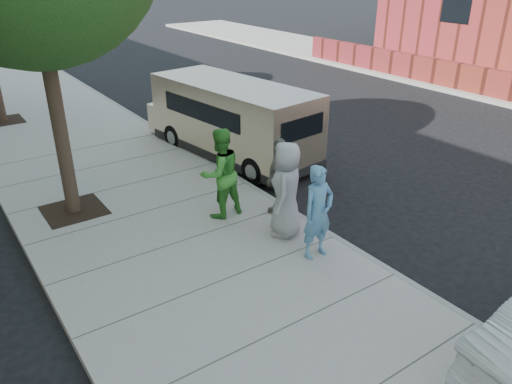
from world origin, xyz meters
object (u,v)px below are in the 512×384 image
Objects in this scene: person_green_shirt at (220,173)px; person_striped_polo at (280,176)px; parking_meter at (281,164)px; van at (231,118)px; person_officer at (318,212)px; person_gray_shirt at (286,190)px.

person_striped_polo is (1.06, -0.55, -0.12)m from person_green_shirt.
parking_meter is 3.70m from van.
person_striped_polo is at bearing -145.88° from parking_meter.
person_officer is 1.77m from person_striped_polo.
parking_meter is 0.84× the size of person_officer.
person_officer reaches higher than person_striped_polo.
parking_meter is 0.96m from person_gray_shirt.
person_gray_shirt reaches higher than person_striped_polo.
parking_meter is at bearing -164.74° from person_gray_shirt.
parking_meter is 0.25× the size of van.
person_green_shirt is 1.47m from person_gray_shirt.
parking_meter is 0.78× the size of person_gray_shirt.
parking_meter is at bearing -113.72° from van.
person_striped_polo is (-0.05, -0.03, -0.23)m from parking_meter.
person_officer is 0.92× the size of person_green_shirt.
person_green_shirt reaches higher than person_gray_shirt.
person_striped_polo reaches higher than parking_meter.
person_officer is at bearing -113.99° from van.
person_gray_shirt is (-0.50, -0.81, -0.12)m from parking_meter.
person_gray_shirt is at bearing -116.89° from van.
van is at bearing 80.85° from parking_meter.
person_officer is at bearing -99.98° from parking_meter.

